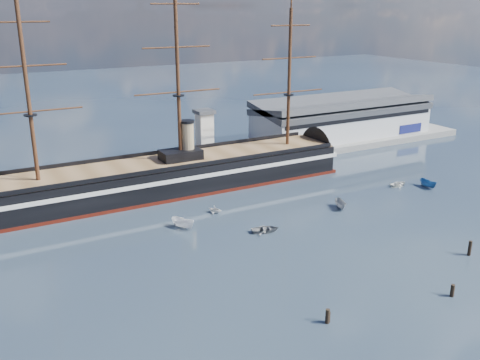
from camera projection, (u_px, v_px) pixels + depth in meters
ground at (255, 207)px, 123.85m from camera, size 600.00×600.00×0.00m
quay at (222, 163)px, 158.38m from camera, size 180.00×18.00×2.00m
warehouse at (342, 118)px, 181.36m from camera, size 63.00×21.00×11.60m
quay_tower at (205, 135)px, 149.63m from camera, size 5.00×5.00×15.00m
warship at (167, 176)px, 132.97m from camera, size 112.88×16.33×53.94m
motorboat_a at (183, 228)px, 111.85m from camera, size 7.24×5.20×2.73m
motorboat_b at (265, 232)px, 110.01m from camera, size 2.31×3.84×1.67m
motorboat_c at (340, 208)px, 122.72m from camera, size 6.46×4.32×2.43m
motorboat_d at (215, 213)px, 120.12m from camera, size 5.62×4.67×1.91m
motorboat_e at (399, 186)px, 138.08m from camera, size 1.51×3.25×1.47m
motorboat_f at (428, 187)px, 136.92m from camera, size 6.40×2.68×2.51m
piling_near_left at (327, 323)px, 78.44m from camera, size 0.64×0.64×2.99m
piling_near_mid at (452, 296)px, 85.60m from camera, size 0.64×0.64×2.81m
piling_near_right at (469, 255)px, 99.73m from camera, size 0.64×0.64×3.61m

